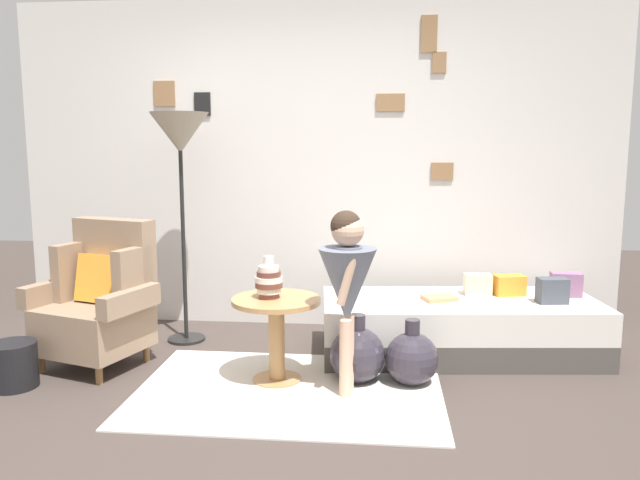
{
  "coord_description": "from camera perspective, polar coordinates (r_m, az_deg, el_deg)",
  "views": [
    {
      "loc": [
        0.55,
        -3.03,
        1.46
      ],
      "look_at": [
        0.15,
        0.95,
        0.85
      ],
      "focal_mm": 34.73,
      "sensor_mm": 36.0,
      "label": 1
    }
  ],
  "objects": [
    {
      "name": "vase_striped",
      "position": [
        3.81,
        -4.74,
        -3.77
      ],
      "size": [
        0.17,
        0.17,
        0.26
      ],
      "color": "brown",
      "rests_on": "side_table"
    },
    {
      "name": "pillow_head",
      "position": [
        4.74,
        21.7,
        -3.82
      ],
      "size": [
        0.21,
        0.13,
        0.17
      ],
      "primitive_type": "cube",
      "rotation": [
        0.0,
        0.0,
        -0.05
      ],
      "color": "gray",
      "rests_on": "daybed"
    },
    {
      "name": "magazine_basket",
      "position": [
        4.27,
        -26.4,
        -10.28
      ],
      "size": [
        0.28,
        0.28,
        0.28
      ],
      "primitive_type": "cylinder",
      "color": "black",
      "rests_on": "ground"
    },
    {
      "name": "floor_lamp",
      "position": [
        4.64,
        -12.77,
        8.83
      ],
      "size": [
        0.42,
        0.42,
        1.7
      ],
      "color": "black",
      "rests_on": "ground"
    },
    {
      "name": "pillow_back",
      "position": [
        4.64,
        17.03,
        -4.01
      ],
      "size": [
        0.24,
        0.17,
        0.14
      ],
      "primitive_type": "cube",
      "rotation": [
        0.0,
        0.0,
        0.24
      ],
      "color": "orange",
      "rests_on": "daybed"
    },
    {
      "name": "armchair",
      "position": [
        4.4,
        -19.61,
        -5.26
      ],
      "size": [
        0.87,
        0.75,
        0.97
      ],
      "color": "olive",
      "rests_on": "ground"
    },
    {
      "name": "demijohn_near",
      "position": [
        3.91,
        3.45,
        -10.48
      ],
      "size": [
        0.35,
        0.35,
        0.43
      ],
      "color": "#332D38",
      "rests_on": "ground"
    },
    {
      "name": "daybed",
      "position": [
        4.5,
        12.69,
        -7.81
      ],
      "size": [
        1.97,
        0.98,
        0.4
      ],
      "color": "#4C4742",
      "rests_on": "ground"
    },
    {
      "name": "ground_plane",
      "position": [
        3.4,
        -4.29,
        -16.72
      ],
      "size": [
        12.0,
        12.0,
        0.0
      ],
      "primitive_type": "plane",
      "color": "#423833"
    },
    {
      "name": "demijohn_far",
      "position": [
        3.91,
        8.45,
        -10.72
      ],
      "size": [
        0.33,
        0.33,
        0.41
      ],
      "color": "#332D38",
      "rests_on": "ground"
    },
    {
      "name": "pillow_extra",
      "position": [
        4.59,
        14.33,
        -3.99
      ],
      "size": [
        0.19,
        0.13,
        0.15
      ],
      "primitive_type": "cube",
      "rotation": [
        0.0,
        0.0,
        0.03
      ],
      "color": "beige",
      "rests_on": "daybed"
    },
    {
      "name": "rug",
      "position": [
        3.83,
        -2.85,
        -13.65
      ],
      "size": [
        1.82,
        1.28,
        0.01
      ],
      "primitive_type": "cube",
      "color": "silver",
      "rests_on": "ground"
    },
    {
      "name": "side_table",
      "position": [
        3.86,
        -4.03,
        -7.57
      ],
      "size": [
        0.55,
        0.55,
        0.53
      ],
      "color": "tan",
      "rests_on": "ground"
    },
    {
      "name": "person_child",
      "position": [
        3.58,
        2.53,
        -3.61
      ],
      "size": [
        0.34,
        0.34,
        1.1
      ],
      "color": "#D8AD8E",
      "rests_on": "ground"
    },
    {
      "name": "gallery_wall",
      "position": [
        5.01,
        -0.56,
        6.86
      ],
      "size": [
        4.8,
        0.12,
        2.6
      ],
      "color": "silver",
      "rests_on": "ground"
    },
    {
      "name": "book_on_daybed",
      "position": [
        4.38,
        10.94,
        -5.28
      ],
      "size": [
        0.26,
        0.22,
        0.03
      ],
      "primitive_type": "cube",
      "rotation": [
        0.0,
        0.0,
        0.34
      ],
      "color": "tan",
      "rests_on": "daybed"
    },
    {
      "name": "pillow_mid",
      "position": [
        4.5,
        20.61,
        -4.39
      ],
      "size": [
        0.21,
        0.15,
        0.17
      ],
      "primitive_type": "cube",
      "rotation": [
        0.0,
        0.0,
        0.15
      ],
      "color": "#474C56",
      "rests_on": "daybed"
    }
  ]
}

